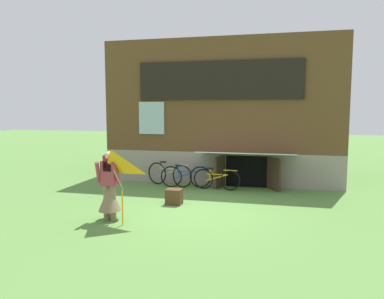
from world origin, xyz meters
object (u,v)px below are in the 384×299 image
(bicycle_blue, at_px, (186,176))
(wooden_crate, at_px, (174,197))
(bicycle_silver, at_px, (169,174))
(person, at_px, (109,191))
(bicycle_yellow, at_px, (217,179))
(kite, at_px, (111,168))

(bicycle_blue, height_order, wooden_crate, bicycle_blue)
(bicycle_silver, bearing_deg, person, -74.14)
(person, relative_size, bicycle_silver, 0.94)
(person, xyz_separation_m, bicycle_yellow, (1.83, 3.75, -0.33))
(bicycle_silver, relative_size, wooden_crate, 4.06)
(bicycle_yellow, relative_size, wooden_crate, 3.64)
(bicycle_yellow, xyz_separation_m, bicycle_silver, (-1.63, 0.21, 0.05))
(kite, distance_m, bicycle_silver, 4.53)
(person, bearing_deg, kite, -77.25)
(bicycle_yellow, height_order, wooden_crate, bicycle_yellow)
(bicycle_blue, xyz_separation_m, bicycle_silver, (-0.59, 0.10, 0.03))
(bicycle_blue, distance_m, bicycle_silver, 0.60)
(kite, bearing_deg, bicycle_yellow, 69.94)
(wooden_crate, bearing_deg, kite, -109.04)
(kite, xyz_separation_m, bicycle_blue, (0.51, 4.33, -0.94))
(kite, distance_m, wooden_crate, 2.54)
(wooden_crate, bearing_deg, bicycle_blue, 96.45)
(person, height_order, bicycle_yellow, person)
(bicycle_yellow, bearing_deg, kite, -107.04)
(person, relative_size, bicycle_blue, 0.98)
(kite, height_order, bicycle_blue, kite)
(kite, bearing_deg, person, 121.33)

